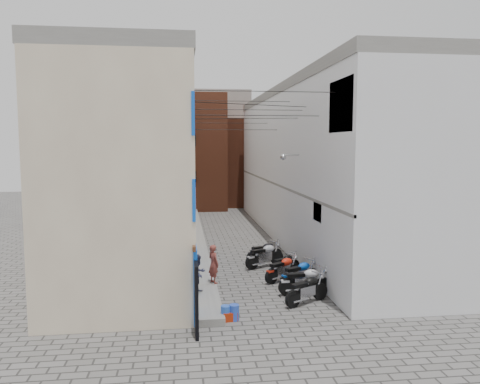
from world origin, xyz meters
name	(u,v)px	position (x,y,z in m)	size (l,w,h in m)	color
ground	(276,324)	(0.00, 0.00, 0.00)	(90.00, 90.00, 0.00)	#585653
plinth	(197,240)	(-2.05, 13.00, 0.12)	(0.90, 26.00, 0.25)	slate
building_left	(144,165)	(-4.98, 12.95, 4.50)	(5.10, 27.00, 9.00)	#C3AF93
building_right	(315,164)	(5.00, 13.00, 4.51)	(5.94, 26.00, 9.00)	silver
building_far_brick_left	(191,152)	(-2.00, 28.00, 5.00)	(6.00, 6.00, 10.00)	brown
building_far_brick_right	(243,162)	(3.00, 30.00, 4.00)	(5.00, 6.00, 8.00)	brown
building_far_concrete	(209,146)	(0.00, 34.00, 5.50)	(8.00, 5.00, 11.00)	slate
far_shopfront	(216,198)	(0.00, 25.20, 1.20)	(2.00, 0.30, 2.40)	black
overhead_wires	(244,113)	(0.00, 7.64, 7.12)	(5.80, 13.02, 1.32)	black
motorcycle_a	(307,288)	(1.49, 1.74, 0.58)	(0.63, 2.00, 1.16)	black
motorcycle_b	(306,279)	(1.70, 2.68, 0.61)	(0.66, 2.09, 1.21)	#B6B6BB
motorcycle_c	(300,272)	(1.77, 3.81, 0.58)	(0.63, 1.99, 1.15)	#0C48B5
motorcycle_d	(283,267)	(1.26, 4.62, 0.57)	(0.62, 1.97, 1.14)	red
motorcycle_e	(285,263)	(1.59, 5.71, 0.49)	(0.53, 1.69, 0.98)	black
motorcycle_f	(265,254)	(0.89, 6.87, 0.62)	(0.68, 2.14, 1.24)	#99999D
motorcycle_g	(265,251)	(1.04, 7.75, 0.56)	(0.62, 1.95, 1.13)	black
person_a	(214,264)	(-1.70, 3.87, 1.02)	(0.56, 0.37, 1.53)	brown
person_b	(198,274)	(-2.35, 2.74, 0.96)	(0.69, 0.54, 1.43)	#2C2D42
water_jug_near	(226,313)	(-1.55, 0.50, 0.25)	(0.32, 0.32, 0.49)	blue
water_jug_far	(234,312)	(-1.27, 0.50, 0.26)	(0.33, 0.33, 0.51)	blue
red_crate	(230,316)	(-1.42, 0.50, 0.14)	(0.46, 0.34, 0.29)	#9C250B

